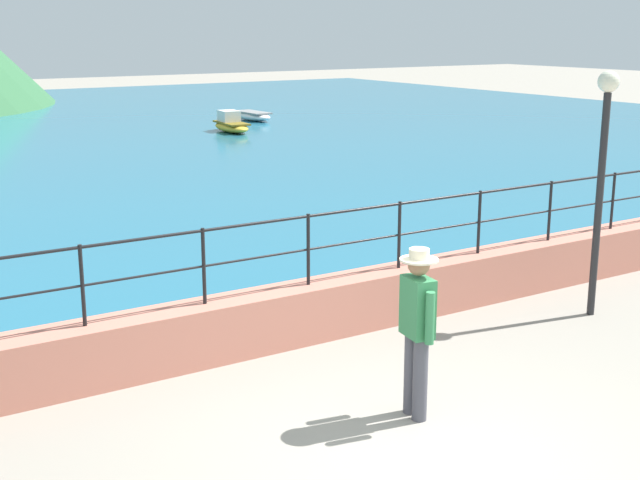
{
  "coord_description": "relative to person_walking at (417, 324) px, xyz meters",
  "views": [
    {
      "loc": [
        -4.73,
        -5.56,
        3.84
      ],
      "look_at": [
        1.2,
        3.7,
        1.1
      ],
      "focal_mm": 48.48,
      "sensor_mm": 36.0,
      "label": 1
    }
  ],
  "objects": [
    {
      "name": "ground_plane",
      "position": [
        -0.41,
        -0.7,
        -0.98
      ],
      "size": [
        120.0,
        120.0,
        0.0
      ],
      "primitive_type": "plane",
      "color": "gray"
    },
    {
      "name": "railing",
      "position": [
        -0.41,
        2.5,
        0.33
      ],
      "size": [
        18.44,
        0.04,
        0.9
      ],
      "color": "black",
      "rests_on": "promenade_wall"
    },
    {
      "name": "boat_2",
      "position": [
        9.13,
        22.07,
        -0.65
      ],
      "size": [
        1.09,
        2.37,
        0.76
      ],
      "color": "gold",
      "rests_on": "lake_water"
    },
    {
      "name": "boat_3",
      "position": [
        11.65,
        25.11,
        -0.72
      ],
      "size": [
        1.02,
        2.34,
        0.36
      ],
      "color": "white",
      "rests_on": "lake_water"
    },
    {
      "name": "lamp_post",
      "position": [
        4.02,
        1.19,
        1.22
      ],
      "size": [
        0.28,
        0.28,
        3.28
      ],
      "color": "#232326",
      "rests_on": "ground"
    },
    {
      "name": "promenade_wall",
      "position": [
        -0.41,
        2.5,
        -0.63
      ],
      "size": [
        20.0,
        0.56,
        0.7
      ],
      "primitive_type": "cube",
      "color": "tan",
      "rests_on": "ground"
    },
    {
      "name": "person_walking",
      "position": [
        0.0,
        0.0,
        0.0
      ],
      "size": [
        0.38,
        0.56,
        1.75
      ],
      "color": "#4C4C56",
      "rests_on": "ground"
    }
  ]
}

